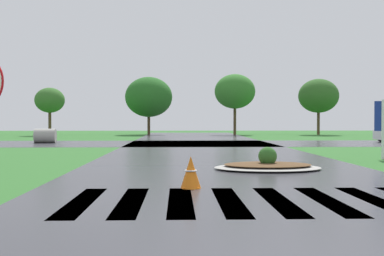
% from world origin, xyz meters
% --- Properties ---
extents(asphalt_roadway, '(9.01, 80.00, 0.01)m').
position_xyz_m(asphalt_roadway, '(0.00, 10.00, 0.00)').
color(asphalt_roadway, '#35353A').
rests_on(asphalt_roadway, ground).
extents(asphalt_cross_road, '(90.00, 8.11, 0.01)m').
position_xyz_m(asphalt_cross_road, '(0.00, 25.07, 0.00)').
color(asphalt_cross_road, '#35353A').
rests_on(asphalt_cross_road, ground).
extents(crosswalk_stripes, '(6.75, 3.23, 0.01)m').
position_xyz_m(crosswalk_stripes, '(0.00, 4.12, 0.00)').
color(crosswalk_stripes, white).
rests_on(crosswalk_stripes, ground).
extents(median_island, '(3.21, 2.26, 0.68)m').
position_xyz_m(median_island, '(1.30, 9.54, 0.13)').
color(median_island, '#9E9B93').
rests_on(median_island, ground).
extents(drainage_pipe_stack, '(1.40, 1.04, 0.92)m').
position_xyz_m(drainage_pipe_stack, '(-9.97, 26.05, 0.46)').
color(drainage_pipe_stack, '#9E9B93').
rests_on(drainage_pipe_stack, ground).
extents(traffic_cone, '(0.45, 0.45, 0.70)m').
position_xyz_m(traffic_cone, '(-1.12, 5.76, 0.34)').
color(traffic_cone, orange).
rests_on(traffic_cone, ground).
extents(background_treeline, '(38.03, 6.18, 6.10)m').
position_xyz_m(background_treeline, '(-1.53, 42.41, 3.93)').
color(background_treeline, '#4C3823').
rests_on(background_treeline, ground).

